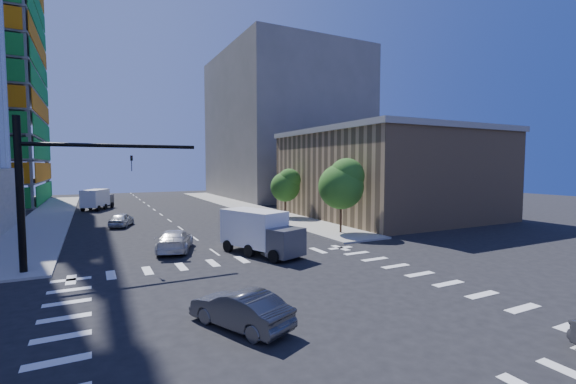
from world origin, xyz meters
TOP-DOWN VIEW (x-y plane):
  - ground at (0.00, 0.00)m, footprint 160.00×160.00m
  - road_markings at (0.00, 0.00)m, footprint 20.00×20.00m
  - sidewalk_ne at (12.50, 40.00)m, footprint 5.00×60.00m
  - sidewalk_nw at (-12.50, 40.00)m, footprint 5.00×60.00m
  - commercial_building at (25.00, 22.00)m, footprint 20.50×22.50m
  - bg_building_ne at (27.00, 55.00)m, footprint 24.00×30.00m
  - signal_mast_nw at (-10.00, 11.50)m, footprint 10.20×0.40m
  - tree_south at (12.63, 13.90)m, footprint 4.16×4.16m
  - tree_north at (12.93, 25.90)m, footprint 3.54×3.52m
  - car_nb_far at (6.03, 21.48)m, footprint 2.46×4.90m
  - car_sb_near at (-2.46, 13.77)m, footprint 3.84×5.86m
  - car_sb_mid at (-5.19, 27.84)m, footprint 3.02×4.58m
  - car_sb_cross at (-2.81, -1.16)m, footprint 3.27×4.68m
  - box_truck_near at (2.82, 9.64)m, footprint 4.39×6.41m
  - box_truck_far at (-7.05, 46.06)m, footprint 4.48×6.02m

SIDE VIEW (x-z plane):
  - ground at x=0.00m, z-range 0.00..0.00m
  - road_markings at x=0.00m, z-range 0.00..0.01m
  - sidewalk_ne at x=12.50m, z-range 0.00..0.15m
  - sidewalk_nw at x=-12.50m, z-range 0.00..0.15m
  - car_nb_far at x=6.03m, z-range 0.00..1.33m
  - car_sb_mid at x=-5.19m, z-range 0.00..1.45m
  - car_sb_cross at x=-2.81m, z-range 0.00..1.46m
  - car_sb_near at x=-2.46m, z-range 0.00..1.58m
  - box_truck_far at x=-7.05m, z-range -0.17..2.74m
  - box_truck_near at x=2.82m, z-range -0.18..2.92m
  - tree_north at x=12.93m, z-range 1.10..6.88m
  - tree_south at x=12.63m, z-range 1.27..8.10m
  - commercial_building at x=25.00m, z-range 0.01..10.61m
  - signal_mast_nw at x=-10.00m, z-range 0.99..9.99m
  - bg_building_ne at x=27.00m, z-range 0.00..28.00m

